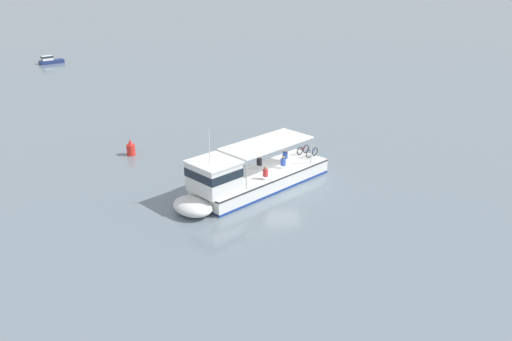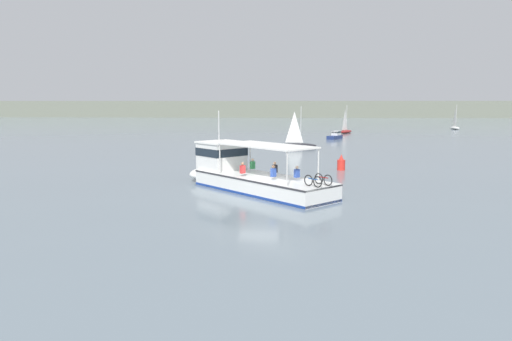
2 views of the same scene
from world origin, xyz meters
name	(u,v)px [view 1 (image 1 of 2)]	position (x,y,z in m)	size (l,w,h in m)	color
ground_plane	(283,187)	(0.00, 0.00, 0.00)	(400.00, 400.00, 0.00)	slate
ferry_main	(245,180)	(-0.98, 2.63, 1.02)	(11.04, 11.30, 5.32)	white
motorboat_near_starboard	(50,60)	(47.87, 33.43, 0.54)	(3.30, 3.60, 1.26)	navy
channel_buoy	(131,149)	(6.72, 12.15, 0.57)	(0.70, 0.70, 1.40)	red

